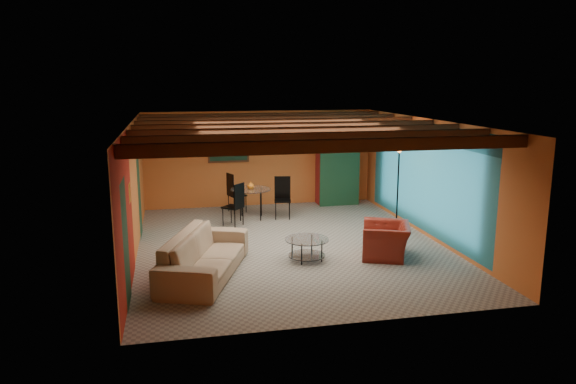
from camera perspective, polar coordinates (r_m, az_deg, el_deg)
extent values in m
cube|color=gray|center=(11.98, 0.20, -5.58)|extent=(6.50, 8.00, 0.01)
cube|color=silver|center=(11.47, 0.21, 7.40)|extent=(6.50, 8.00, 0.01)
cube|color=#C0622C|center=(15.52, -2.95, 3.53)|extent=(6.50, 0.02, 2.70)
cube|color=maroon|center=(11.42, -15.94, 0.08)|extent=(0.02, 8.00, 2.70)
cube|color=#2B767C|center=(12.73, 14.65, 1.33)|extent=(0.02, 8.00, 2.70)
imported|color=#9B8064|center=(10.19, -8.73, -6.53)|extent=(1.93, 2.92, 0.79)
imported|color=maroon|center=(11.31, 10.24, -5.01)|extent=(1.25, 1.32, 0.69)
cube|color=maroon|center=(15.79, 5.15, 2.32)|extent=(1.14, 0.57, 1.99)
cube|color=black|center=(15.33, -6.27, 4.50)|extent=(1.05, 0.03, 0.65)
imported|color=#26661E|center=(15.64, 5.23, 6.70)|extent=(0.45, 0.41, 0.43)
imported|color=orange|center=(14.01, -3.96, 1.94)|extent=(0.24, 0.24, 0.19)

